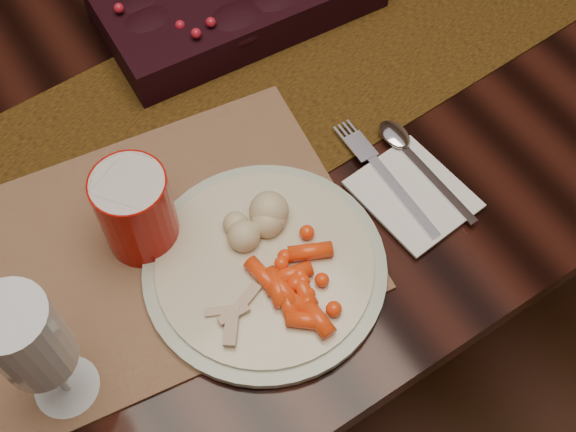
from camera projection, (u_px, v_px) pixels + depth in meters
floor at (219, 308)px, 1.63m from camera, size 5.00×5.00×0.00m
dining_table at (202, 225)px, 1.31m from camera, size 1.80×1.00×0.75m
table_runner at (230, 104)px, 0.97m from camera, size 1.63×0.41×0.00m
placemat_main at (161, 246)px, 0.86m from camera, size 0.50×0.39×0.00m
dinner_plate at (265, 267)px, 0.83m from camera, size 0.36×0.36×0.02m
baby_carrots at (319, 281)px, 0.80m from camera, size 0.13×0.11×0.02m
mashed_potatoes at (258, 220)px, 0.83m from camera, size 0.10×0.09×0.04m
turkey_shreds at (238, 315)px, 0.79m from camera, size 0.09×0.08×0.02m
napkin at (413, 194)px, 0.89m from camera, size 0.13×0.15×0.00m
fork at (392, 183)px, 0.89m from camera, size 0.03×0.18×0.00m
spoon at (424, 169)px, 0.90m from camera, size 0.04×0.17×0.00m
red_cup at (136, 211)px, 0.81m from camera, size 0.09×0.09×0.12m
wine_glass at (41, 356)px, 0.69m from camera, size 0.09×0.09×0.20m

